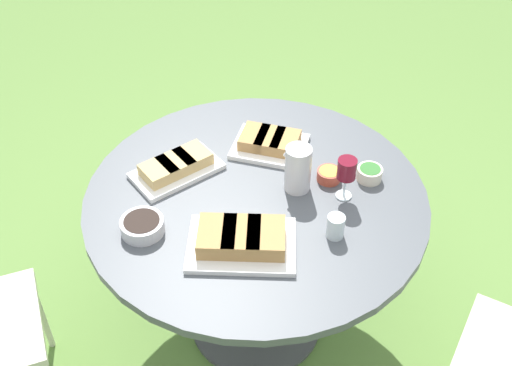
# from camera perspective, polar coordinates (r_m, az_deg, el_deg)

# --- Properties ---
(ground_plane) EXTENTS (40.00, 40.00, 0.00)m
(ground_plane) POSITION_cam_1_polar(r_m,az_deg,el_deg) (2.94, 0.00, -12.17)
(ground_plane) COLOR #668E42
(dining_table) EXTENTS (1.27, 1.27, 0.77)m
(dining_table) POSITION_cam_1_polar(r_m,az_deg,el_deg) (2.45, 0.00, -3.25)
(dining_table) COLOR #4C4C51
(dining_table) RESTS_ON ground_plane
(water_pitcher) EXTENTS (0.10, 0.10, 0.18)m
(water_pitcher) POSITION_cam_1_polar(r_m,az_deg,el_deg) (2.34, 3.74, 1.27)
(water_pitcher) COLOR silver
(water_pitcher) RESTS_ON dining_table
(wine_glass) EXTENTS (0.07, 0.07, 0.17)m
(wine_glass) POSITION_cam_1_polar(r_m,az_deg,el_deg) (2.30, 8.06, 1.11)
(wine_glass) COLOR silver
(wine_glass) RESTS_ON dining_table
(platter_bread_main) EXTENTS (0.38, 0.29, 0.08)m
(platter_bread_main) POSITION_cam_1_polar(r_m,az_deg,el_deg) (2.16, -1.30, -5.06)
(platter_bread_main) COLOR white
(platter_bread_main) RESTS_ON dining_table
(platter_charcuterie) EXTENTS (0.34, 0.30, 0.07)m
(platter_charcuterie) POSITION_cam_1_polar(r_m,az_deg,el_deg) (2.56, 1.22, 3.61)
(platter_charcuterie) COLOR white
(platter_charcuterie) RESTS_ON dining_table
(platter_sandwich_side) EXTENTS (0.38, 0.34, 0.07)m
(platter_sandwich_side) POSITION_cam_1_polar(r_m,az_deg,el_deg) (2.46, -7.10, 1.44)
(platter_sandwich_side) COLOR white
(platter_sandwich_side) RESTS_ON dining_table
(bowl_fries) EXTENTS (0.09, 0.09, 0.04)m
(bowl_fries) POSITION_cam_1_polar(r_m,az_deg,el_deg) (2.43, 6.50, 0.75)
(bowl_fries) COLOR #B74733
(bowl_fries) RESTS_ON dining_table
(bowl_salad) EXTENTS (0.10, 0.10, 0.05)m
(bowl_salad) POSITION_cam_1_polar(r_m,az_deg,el_deg) (2.45, 10.07, 0.88)
(bowl_salad) COLOR beige
(bowl_salad) RESTS_ON dining_table
(bowl_olives) EXTENTS (0.15, 0.15, 0.05)m
(bowl_olives) POSITION_cam_1_polar(r_m,az_deg,el_deg) (2.25, -10.08, -3.73)
(bowl_olives) COLOR silver
(bowl_olives) RESTS_ON dining_table
(cup_water_near) EXTENTS (0.06, 0.06, 0.09)m
(cup_water_near) POSITION_cam_1_polar(r_m,az_deg,el_deg) (2.20, 7.09, -3.85)
(cup_water_near) COLOR silver
(cup_water_near) RESTS_ON dining_table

